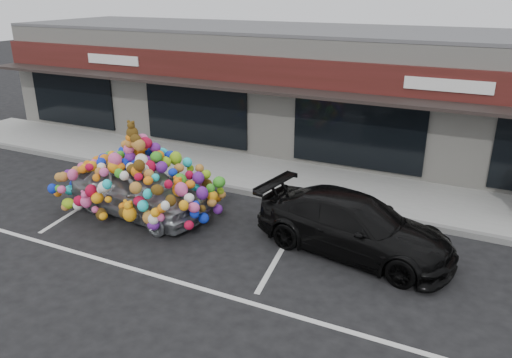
% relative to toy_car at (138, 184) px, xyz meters
% --- Properties ---
extents(ground, '(90.00, 90.00, 0.00)m').
position_rel_toy_car_xyz_m(ground, '(1.38, -0.06, -0.86)').
color(ground, black).
rests_on(ground, ground).
extents(shop_building, '(24.00, 7.20, 4.31)m').
position_rel_toy_car_xyz_m(shop_building, '(1.38, 8.38, 1.30)').
color(shop_building, beige).
rests_on(shop_building, ground).
extents(sidewalk, '(26.00, 3.00, 0.15)m').
position_rel_toy_car_xyz_m(sidewalk, '(1.38, 3.94, -0.78)').
color(sidewalk, gray).
rests_on(sidewalk, ground).
extents(kerb, '(26.00, 0.18, 0.16)m').
position_rel_toy_car_xyz_m(kerb, '(1.38, 2.44, -0.78)').
color(kerb, slate).
rests_on(kerb, ground).
extents(parking_stripe_left, '(0.73, 4.37, 0.01)m').
position_rel_toy_car_xyz_m(parking_stripe_left, '(-1.82, 0.14, -0.85)').
color(parking_stripe_left, silver).
rests_on(parking_stripe_left, ground).
extents(parking_stripe_mid, '(0.73, 4.37, 0.01)m').
position_rel_toy_car_xyz_m(parking_stripe_mid, '(4.18, 0.14, -0.85)').
color(parking_stripe_mid, silver).
rests_on(parking_stripe_mid, ground).
extents(lane_line, '(14.00, 0.12, 0.01)m').
position_rel_toy_car_xyz_m(lane_line, '(3.38, -2.36, -0.85)').
color(lane_line, silver).
rests_on(lane_line, ground).
extents(toy_car, '(2.96, 4.56, 2.53)m').
position_rel_toy_car_xyz_m(toy_car, '(0.00, 0.00, 0.00)').
color(toy_car, '#A8ADB3').
rests_on(toy_car, ground).
extents(black_sedan, '(2.60, 4.82, 1.33)m').
position_rel_toy_car_xyz_m(black_sedan, '(5.70, 0.49, -0.19)').
color(black_sedan, black).
rests_on(black_sedan, ground).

